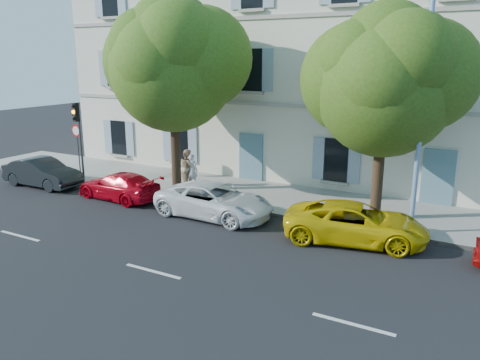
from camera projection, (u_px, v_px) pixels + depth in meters
The scene contains 15 objects.
ground at pixel (222, 230), 17.29m from camera, with size 90.00×90.00×0.00m, color black.
sidewalk at pixel (272, 197), 21.06m from camera, with size 36.00×4.50×0.15m, color #A09E96.
kerb at pixel (250, 210), 19.21m from camera, with size 36.00×0.16×0.16m, color #9E998E.
building at pixel (320, 61), 24.46m from camera, with size 28.00×7.00×12.00m, color beige.
car_dark_sedan at pixel (42, 173), 23.00m from camera, with size 1.47×4.21×1.39m, color black.
car_red_coupe at pixel (119, 186), 20.92m from camera, with size 1.70×4.17×1.21m, color #B80515.
car_white_coupe at pixel (214, 201), 18.56m from camera, with size 2.22×4.81×1.34m, color white.
car_yellow_supercar at pixel (356, 223), 16.03m from camera, with size 2.23×4.83×1.34m, color #D7B609.
tree_left at pixel (173, 70), 20.62m from camera, with size 5.51×5.51×8.55m.
tree_right at pixel (384, 89), 16.83m from camera, with size 4.99×4.99×7.69m.
traffic_light at pixel (78, 124), 23.29m from camera, with size 0.34×0.44×3.87m.
road_sign at pixel (77, 139), 24.04m from camera, with size 0.63×0.09×2.72m.
street_lamp at pixel (423, 92), 15.21m from camera, with size 0.42×1.87×8.70m.
pedestrian_a at pixel (192, 171), 22.31m from camera, with size 0.58×0.38×1.60m, color silver.
pedestrian_b at pixel (188, 168), 22.45m from camera, with size 0.88×0.68×1.80m, color tan.
Camera 1 is at (8.36, -13.98, 6.13)m, focal length 35.00 mm.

